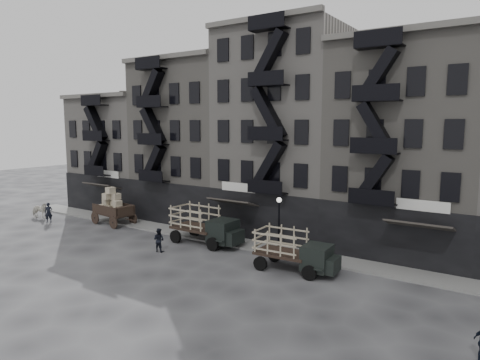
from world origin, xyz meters
The scene contains 13 objects.
ground centered at (0.00, 0.00, 0.00)m, with size 140.00×140.00×0.00m, color #38383A.
sidewalk centered at (0.00, 3.75, 0.07)m, with size 55.00×2.50×0.15m, color slate.
building_west centered at (-20.00, 9.83, 6.00)m, with size 10.00×11.35×13.20m.
building_midwest centered at (-10.00, 9.83, 7.50)m, with size 10.00×11.35×16.20m.
building_center centered at (0.00, 9.82, 8.50)m, with size 10.00×11.35×18.20m.
building_mideast centered at (10.00, 9.83, 7.50)m, with size 10.00×11.35×16.20m.
lamp_post centered at (3.00, 2.60, 2.78)m, with size 0.36×0.36×4.28m.
horse centered at (-22.90, 0.21, 0.79)m, with size 0.85×1.86×1.57m, color beige.
wagon centered at (-14.69, 2.59, 1.99)m, with size 4.34×2.64×3.49m.
stake_truck_west centered at (-3.36, 2.20, 1.71)m, with size 6.02×2.59×3.00m.
stake_truck_east centered at (5.25, 0.47, 1.54)m, with size 5.46×2.44×2.69m.
pedestrian_west centered at (-20.33, -0.37, 0.95)m, with size 0.69×0.46×1.90m, color black.
pedestrian_mid centered at (-4.92, -1.30, 0.89)m, with size 0.86×0.67×1.77m, color black.
Camera 1 is at (17.12, -23.47, 9.49)m, focal length 32.00 mm.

